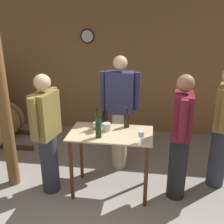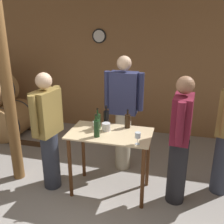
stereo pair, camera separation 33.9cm
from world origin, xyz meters
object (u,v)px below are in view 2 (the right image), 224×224
wine_glass_near_left (96,124)px  wine_glass_near_center (138,136)px  wine_bottle_right (127,121)px  wine_bottle_far_left (98,121)px  ice_bucket (106,127)px  wine_bottle_center (106,118)px  wooden_post (8,91)px  wine_bottle_left (97,128)px  person_visitor_near_door (123,112)px  person_visitor_with_scarf (180,140)px  person_visitor_bearded (48,130)px

wine_glass_near_left → wine_glass_near_center: bearing=-21.8°
wine_bottle_right → wine_glass_near_center: (0.21, -0.45, 0.01)m
wine_bottle_far_left → ice_bucket: wine_bottle_far_left is taller
wine_glass_near_left → wine_bottle_center: bearing=71.5°
wooden_post → wine_bottle_left: (1.30, -0.13, -0.35)m
wine_bottle_center → person_visitor_near_door: person_visitor_near_door is taller
wine_glass_near_center → wine_bottle_right: bearing=115.2°
person_visitor_with_scarf → person_visitor_near_door: (-0.84, 0.63, 0.06)m
wooden_post → wine_bottle_right: 1.67m
person_visitor_bearded → person_visitor_with_scarf: bearing=3.9°
wine_bottle_left → person_visitor_with_scarf: bearing=9.6°
wine_bottle_center → wine_glass_near_center: size_ratio=1.88×
person_visitor_bearded → person_visitor_near_door: size_ratio=0.92×
wine_glass_near_center → ice_bucket: bearing=148.3°
wine_bottle_far_left → person_visitor_with_scarf: (1.08, -0.08, -0.11)m
ice_bucket → person_visitor_near_door: size_ratio=0.06×
person_visitor_bearded → wine_glass_near_left: bearing=9.7°
person_visitor_near_door → wine_glass_near_center: bearing=-67.6°
wine_glass_near_left → person_visitor_with_scarf: person_visitor_with_scarf is taller
wine_bottle_far_left → person_visitor_with_scarf: size_ratio=0.17×
wine_bottle_far_left → wine_bottle_center: (0.08, 0.14, 0.00)m
ice_bucket → person_visitor_with_scarf: size_ratio=0.07×
wooden_post → wine_glass_near_left: wooden_post is taller
wine_bottle_center → person_visitor_with_scarf: bearing=-12.7°
ice_bucket → person_visitor_bearded: size_ratio=0.07×
wine_bottle_right → wine_glass_near_center: size_ratio=1.71×
wine_bottle_far_left → person_visitor_near_door: size_ratio=0.16×
wine_glass_near_left → person_visitor_near_door: (0.23, 0.64, -0.03)m
wine_bottle_center → person_visitor_bearded: bearing=-154.3°
wine_glass_near_left → person_visitor_with_scarf: (1.08, 0.01, -0.10)m
wine_glass_near_left → ice_bucket: wine_glass_near_left is taller
wine_bottle_far_left → wine_glass_near_center: bearing=-29.1°
wooden_post → wine_bottle_far_left: (1.23, 0.13, -0.36)m
wine_bottle_center → wine_glass_near_left: (-0.08, -0.23, -0.01)m
wooden_post → person_visitor_near_door: 1.66m
wine_glass_near_center → person_visitor_with_scarf: size_ratio=0.09×
wine_bottle_left → wine_bottle_center: size_ratio=1.07×
wine_bottle_left → wine_glass_near_left: 0.18m
wine_bottle_right → person_visitor_near_door: (-0.15, 0.42, -0.03)m
wine_glass_near_center → person_visitor_with_scarf: 0.55m
wine_bottle_left → wine_glass_near_left: (-0.07, 0.16, -0.02)m
wine_bottle_far_left → person_visitor_bearded: (-0.63, -0.20, -0.12)m
wine_bottle_right → ice_bucket: wine_bottle_right is taller
wine_bottle_right → person_visitor_bearded: (-1.01, -0.32, -0.11)m
wine_bottle_center → wine_glass_near_center: 0.70m
wine_glass_near_left → person_visitor_with_scarf: size_ratio=0.08×
wine_glass_near_left → wooden_post: bearing=-178.3°
wine_bottle_left → wine_glass_near_left: size_ratio=2.28×
wine_bottle_center → wooden_post: bearing=-168.3°
wine_bottle_center → ice_bucket: size_ratio=2.54×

